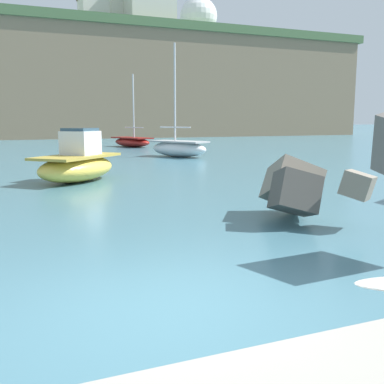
% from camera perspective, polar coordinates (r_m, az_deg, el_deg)
% --- Properties ---
extents(ground_plane, '(400.00, 400.00, 0.00)m').
position_cam_1_polar(ground_plane, '(6.16, -2.83, -13.97)').
color(ground_plane, '#42707F').
extents(breakwater_jetty, '(31.68, 6.95, 2.94)m').
position_cam_1_polar(breakwater_jetty, '(9.37, 15.51, 1.38)').
color(breakwater_jetty, '#3D3A38').
rests_on(breakwater_jetty, ground).
extents(boat_near_left, '(4.23, 4.29, 2.10)m').
position_cam_1_polar(boat_near_left, '(18.46, -14.28, 3.47)').
color(boat_near_left, '#EAC64C').
rests_on(boat_near_left, ground).
extents(boat_near_centre, '(3.66, 4.57, 7.35)m').
position_cam_1_polar(boat_near_centre, '(30.02, -1.67, 5.61)').
color(boat_near_centre, white).
rests_on(boat_near_centre, ground).
extents(boat_mid_left, '(3.37, 5.09, 6.46)m').
position_cam_1_polar(boat_mid_left, '(41.67, -7.60, 6.35)').
color(boat_mid_left, maroon).
rests_on(boat_mid_left, ground).
extents(headland_bluff, '(84.49, 33.99, 15.91)m').
position_cam_1_polar(headland_bluff, '(77.76, -13.57, 12.92)').
color(headland_bluff, '#847056').
rests_on(headland_bluff, ground).
extents(radar_dome, '(7.01, 7.01, 9.20)m').
position_cam_1_polar(radar_dome, '(90.42, 0.82, 20.83)').
color(radar_dome, silver).
rests_on(radar_dome, headland_bluff).
extents(station_building_west, '(6.87, 7.63, 6.31)m').
position_cam_1_polar(station_building_west, '(71.64, -5.65, 22.48)').
color(station_building_west, beige).
rests_on(station_building_west, headland_bluff).
extents(station_building_central, '(6.05, 5.97, 5.02)m').
position_cam_1_polar(station_building_central, '(75.13, -11.59, 21.20)').
color(station_building_central, silver).
rests_on(station_building_central, headland_bluff).
extents(station_building_east, '(5.19, 5.00, 5.51)m').
position_cam_1_polar(station_building_east, '(74.44, -8.51, 21.60)').
color(station_building_east, beige).
rests_on(station_building_east, headland_bluff).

